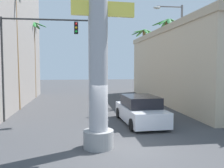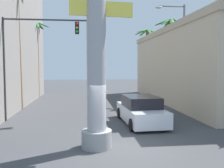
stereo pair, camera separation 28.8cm
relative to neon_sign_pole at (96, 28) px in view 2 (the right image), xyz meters
The scene contains 11 objects.
ground_plane 10.67m from the neon_sign_pole, 84.28° to the left, with size 86.14×86.14×0.00m, color #424244.
building_right 15.79m from the neon_sign_pole, 48.16° to the left, with size 8.65×19.26×6.52m.
neon_sign_pole is the anchor object (origin of this frame).
street_lamp 10.82m from the neon_sign_pole, 51.76° to the left, with size 2.32×0.28×7.82m.
traffic_light_mast 6.55m from the neon_sign_pole, 123.24° to the left, with size 5.06×0.32×6.05m.
car_lead 6.20m from the neon_sign_pole, 55.67° to the left, with size 2.21×4.72×1.56m.
palm_tree_mid_right 12.93m from the neon_sign_pole, 58.35° to the left, with size 2.83×2.81×7.34m.
palm_tree_mid_left 10.83m from the neon_sign_pole, 118.98° to the left, with size 2.81×2.96×9.13m.
palm_tree_far_left 17.74m from the neon_sign_pole, 107.42° to the left, with size 2.75×2.67×7.84m.
palm_tree_far_right 20.09m from the neon_sign_pole, 69.75° to the left, with size 3.15×3.11×7.59m.
pedestrian_mid_right 10.36m from the neon_sign_pole, 47.68° to the left, with size 0.46×0.46×1.79m.
Camera 2 is at (-1.47, -9.24, 3.21)m, focal length 40.00 mm.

